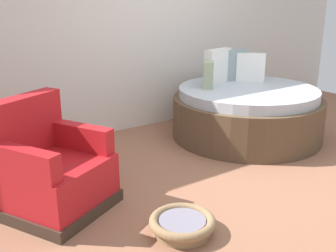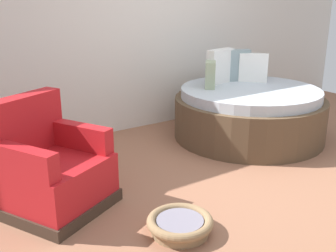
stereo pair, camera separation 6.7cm
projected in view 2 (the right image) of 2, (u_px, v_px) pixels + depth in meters
name	position (u px, v px, depth m)	size (l,w,h in m)	color
ground_plane	(247.00, 179.00, 3.97)	(8.00, 8.00, 0.02)	#936047
back_wall	(138.00, 26.00, 5.21)	(8.00, 0.12, 2.69)	silver
round_daybed	(248.00, 112.00, 5.06)	(1.87, 1.87, 1.08)	brown
red_armchair	(49.00, 171.00, 3.35)	(1.07, 1.07, 0.94)	#38281E
pet_basket	(180.00, 224.00, 3.03)	(0.51, 0.51, 0.13)	#8E704C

